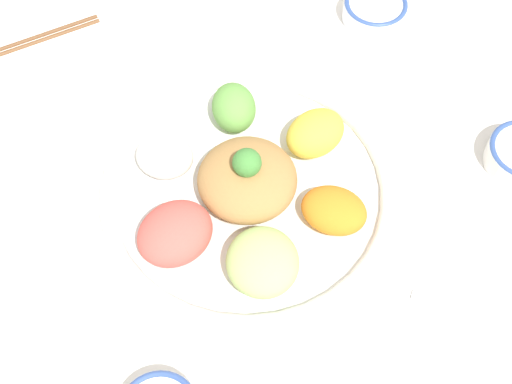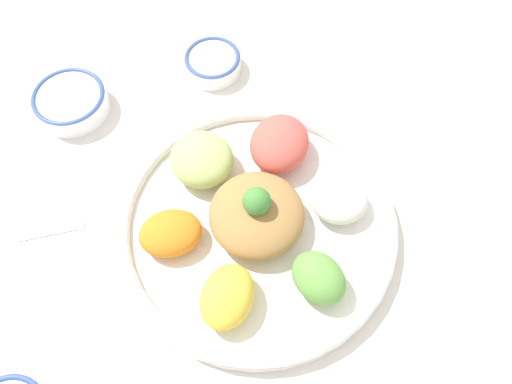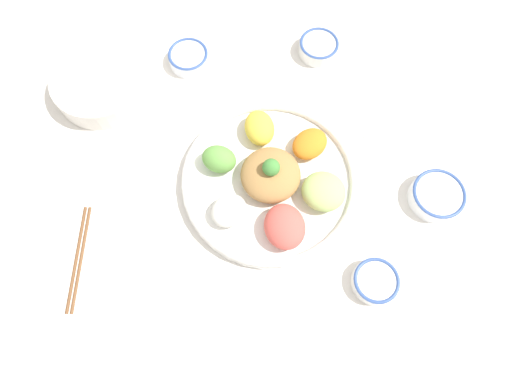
{
  "view_description": "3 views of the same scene",
  "coord_description": "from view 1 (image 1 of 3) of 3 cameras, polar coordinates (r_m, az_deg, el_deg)",
  "views": [
    {
      "loc": [
        0.39,
        -0.28,
        0.83
      ],
      "look_at": [
        0.01,
        -0.02,
        0.05
      ],
      "focal_mm": 50.0,
      "sensor_mm": 36.0,
      "label": 1
    },
    {
      "loc": [
        -0.13,
        0.24,
        0.65
      ],
      "look_at": [
        -0.0,
        -0.05,
        0.05
      ],
      "focal_mm": 35.0,
      "sensor_mm": 36.0,
      "label": 2
    },
    {
      "loc": [
        -0.08,
        -0.37,
        0.89
      ],
      "look_at": [
        -0.05,
        -0.06,
        0.05
      ],
      "focal_mm": 30.0,
      "sensor_mm": 36.0,
      "label": 3
    }
  ],
  "objects": [
    {
      "name": "ground_plane",
      "position": [
        0.96,
        0.93,
        -0.51
      ],
      "size": [
        2.4,
        2.4,
        0.0
      ],
      "primitive_type": "plane",
      "color": "white"
    },
    {
      "name": "salad_platter",
      "position": [
        0.93,
        -0.77,
        0.1
      ],
      "size": [
        0.39,
        0.39,
        0.11
      ],
      "color": "white",
      "rests_on": "ground_plane"
    },
    {
      "name": "rice_bowl_plain",
      "position": [
        1.16,
        9.49,
        14.21
      ],
      "size": [
        0.1,
        0.1,
        0.04
      ],
      "color": "white",
      "rests_on": "ground_plane"
    },
    {
      "name": "chopsticks_pair_near",
      "position": [
        1.17,
        -17.77,
        11.43
      ],
      "size": [
        0.05,
        0.23,
        0.01
      ],
      "rotation": [
        0.0,
        0.0,
        4.57
      ],
      "color": "brown",
      "rests_on": "ground_plane"
    },
    {
      "name": "serving_spoon_main",
      "position": [
        0.92,
        17.25,
        -9.32
      ],
      "size": [
        0.12,
        0.1,
        0.01
      ],
      "rotation": [
        0.0,
        0.0,
        3.78
      ],
      "color": "white",
      "rests_on": "ground_plane"
    }
  ]
}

